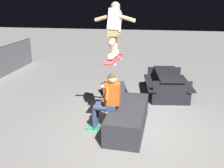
{
  "coord_description": "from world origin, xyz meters",
  "views": [
    {
      "loc": [
        -5.25,
        -0.38,
        2.93
      ],
      "look_at": [
        -0.01,
        0.49,
        1.14
      ],
      "focal_mm": 41.01,
      "sensor_mm": 36.0,
      "label": 1
    }
  ],
  "objects_px": {
    "person_sitting_on_ledge": "(107,99)",
    "skater_airborne": "(114,27)",
    "ledge_box_main": "(128,118)",
    "picnic_table_back": "(168,80)",
    "skateboard": "(114,59)",
    "kicker_ramp": "(116,95)"
  },
  "relations": [
    {
      "from": "picnic_table_back",
      "to": "person_sitting_on_ledge",
      "type": "bearing_deg",
      "value": 149.86
    },
    {
      "from": "person_sitting_on_ledge",
      "to": "picnic_table_back",
      "type": "distance_m",
      "value": 2.91
    },
    {
      "from": "ledge_box_main",
      "to": "kicker_ramp",
      "type": "bearing_deg",
      "value": 16.58
    },
    {
      "from": "picnic_table_back",
      "to": "ledge_box_main",
      "type": "bearing_deg",
      "value": 157.08
    },
    {
      "from": "kicker_ramp",
      "to": "skateboard",
      "type": "bearing_deg",
      "value": -173.11
    },
    {
      "from": "skateboard",
      "to": "kicker_ramp",
      "type": "relative_size",
      "value": 0.76
    },
    {
      "from": "person_sitting_on_ledge",
      "to": "picnic_table_back",
      "type": "relative_size",
      "value": 0.74
    },
    {
      "from": "picnic_table_back",
      "to": "skateboard",
      "type": "bearing_deg",
      "value": 151.13
    },
    {
      "from": "ledge_box_main",
      "to": "kicker_ramp",
      "type": "distance_m",
      "value": 1.99
    },
    {
      "from": "person_sitting_on_ledge",
      "to": "skateboard",
      "type": "bearing_deg",
      "value": -51.39
    },
    {
      "from": "ledge_box_main",
      "to": "skateboard",
      "type": "relative_size",
      "value": 1.88
    },
    {
      "from": "skater_airborne",
      "to": "kicker_ramp",
      "type": "distance_m",
      "value": 2.98
    },
    {
      "from": "skater_airborne",
      "to": "kicker_ramp",
      "type": "relative_size",
      "value": 0.82
    },
    {
      "from": "skateboard",
      "to": "picnic_table_back",
      "type": "distance_m",
      "value": 2.98
    },
    {
      "from": "skateboard",
      "to": "picnic_table_back",
      "type": "height_order",
      "value": "skateboard"
    },
    {
      "from": "skater_airborne",
      "to": "skateboard",
      "type": "bearing_deg",
      "value": 175.6
    },
    {
      "from": "skater_airborne",
      "to": "picnic_table_back",
      "type": "height_order",
      "value": "skater_airborne"
    },
    {
      "from": "ledge_box_main",
      "to": "picnic_table_back",
      "type": "height_order",
      "value": "picnic_table_back"
    },
    {
      "from": "skater_airborne",
      "to": "person_sitting_on_ledge",
      "type": "bearing_deg",
      "value": 140.03
    },
    {
      "from": "person_sitting_on_ledge",
      "to": "skater_airborne",
      "type": "distance_m",
      "value": 1.59
    },
    {
      "from": "ledge_box_main",
      "to": "skateboard",
      "type": "xyz_separation_m",
      "value": [
        -0.05,
        0.33,
        1.4
      ]
    },
    {
      "from": "ledge_box_main",
      "to": "skater_airborne",
      "type": "relative_size",
      "value": 1.74
    }
  ]
}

